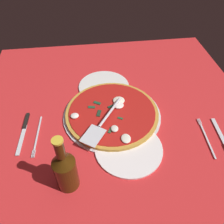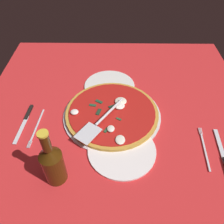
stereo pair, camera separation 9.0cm
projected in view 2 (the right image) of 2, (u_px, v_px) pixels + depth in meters
The scene contains 10 objects.
ground_plane at pixel (117, 113), 92.82cm from camera, with size 111.95×111.95×0.80cm, color red.
checker_pattern at pixel (117, 113), 92.50cm from camera, with size 111.95×111.95×0.10cm.
pizza_pan at pixel (112, 115), 90.98cm from camera, with size 38.60×38.60×0.96cm, color silver.
dinner_plate_left at pixel (110, 86), 103.70cm from camera, with size 22.75×22.75×1.00cm, color white.
dinner_plate_right at pixel (122, 150), 78.89cm from camera, with size 23.64×23.64×1.00cm, color white.
pizza at pixel (112, 113), 89.99cm from camera, with size 36.66×36.66×2.71cm.
pizza_server at pixel (99, 122), 83.54cm from camera, with size 22.99×17.54×1.00cm.
place_setting_near at pixel (31, 124), 87.54cm from camera, with size 21.28×13.22×1.40cm.
place_setting_far at pixel (214, 153), 78.11cm from camera, with size 21.66×13.87×1.40cm.
beer_bottle at pixel (53, 163), 66.32cm from camera, with size 6.69×6.69×21.98cm.
Camera 2 is at (64.91, -1.14, 65.97)cm, focal length 36.56 mm.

